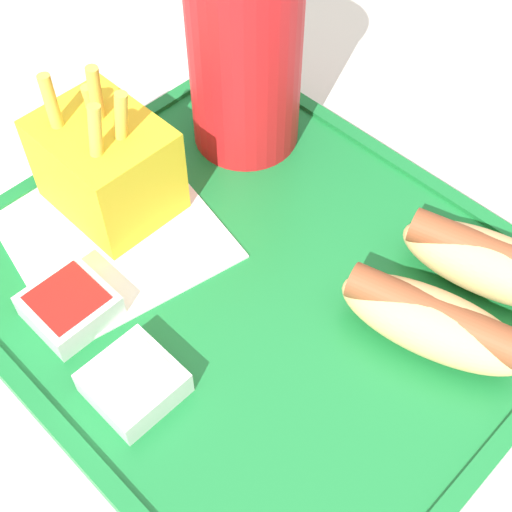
% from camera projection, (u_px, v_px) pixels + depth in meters
% --- Properties ---
extents(dining_table, '(1.18, 1.05, 0.72)m').
position_uv_depth(dining_table, '(287.00, 479.00, 0.79)').
color(dining_table, beige).
rests_on(dining_table, ground_plane).
extents(food_tray, '(0.39, 0.34, 0.01)m').
position_uv_depth(food_tray, '(256.00, 285.00, 0.51)').
color(food_tray, '#197233').
rests_on(food_tray, dining_table).
extents(paper_napkin, '(0.20, 0.18, 0.00)m').
position_uv_depth(paper_napkin, '(107.00, 224.00, 0.54)').
color(paper_napkin, white).
rests_on(paper_napkin, food_tray).
extents(soda_cup, '(0.09, 0.09, 0.20)m').
position_uv_depth(soda_cup, '(245.00, 49.00, 0.53)').
color(soda_cup, red).
rests_on(soda_cup, food_tray).
extents(hot_dog_far, '(0.13, 0.08, 0.04)m').
position_uv_depth(hot_dog_far, '(491.00, 263.00, 0.49)').
color(hot_dog_far, '#DBB270').
rests_on(hot_dog_far, food_tray).
extents(hot_dog_near, '(0.13, 0.08, 0.04)m').
position_uv_depth(hot_dog_near, '(433.00, 321.00, 0.46)').
color(hot_dog_near, '#DBB270').
rests_on(hot_dog_near, food_tray).
extents(fries_carton, '(0.09, 0.07, 0.12)m').
position_uv_depth(fries_carton, '(106.00, 165.00, 0.52)').
color(fries_carton, gold).
rests_on(fries_carton, food_tray).
extents(sauce_cup_mayo, '(0.05, 0.05, 0.02)m').
position_uv_depth(sauce_cup_mayo, '(134.00, 382.00, 0.44)').
color(sauce_cup_mayo, silver).
rests_on(sauce_cup_mayo, food_tray).
extents(sauce_cup_ketchup, '(0.05, 0.05, 0.02)m').
position_uv_depth(sauce_cup_ketchup, '(70.00, 306.00, 0.48)').
color(sauce_cup_ketchup, silver).
rests_on(sauce_cup_ketchup, food_tray).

